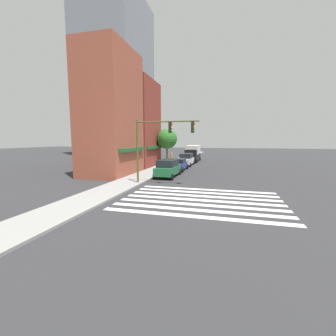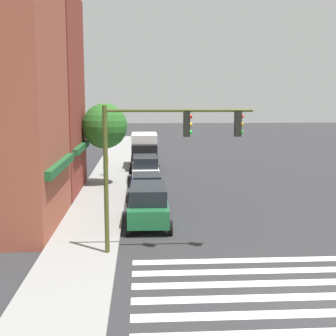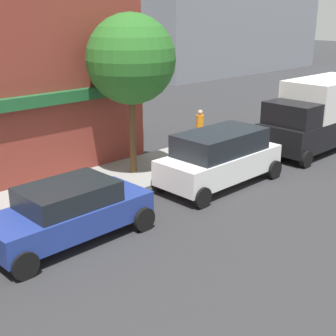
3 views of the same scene
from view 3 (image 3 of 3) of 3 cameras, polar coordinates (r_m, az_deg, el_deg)
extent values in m
cube|color=#1E592D|center=(16.64, -12.81, 8.38)|extent=(6.41, 0.30, 0.40)
cube|color=navy|center=(12.65, -11.92, -5.79)|extent=(4.43, 1.86, 0.70)
cube|color=black|center=(12.40, -12.11, -3.16)|extent=(2.44, 1.69, 0.55)
cylinder|color=black|center=(11.34, -17.11, -11.25)|extent=(0.68, 0.22, 0.68)
cylinder|color=black|center=(14.38, -7.71, -4.01)|extent=(0.68, 0.22, 0.68)
cylinder|color=black|center=(13.07, -3.00, -6.24)|extent=(0.68, 0.22, 0.68)
cube|color=white|center=(16.37, 6.32, 0.48)|extent=(4.71, 1.94, 0.85)
cube|color=black|center=(16.14, 6.42, 3.18)|extent=(3.30, 1.77, 0.75)
cylinder|color=black|center=(15.79, -0.94, -1.72)|extent=(0.68, 0.22, 0.68)
cylinder|color=black|center=(14.55, 4.16, -3.60)|extent=(0.68, 0.22, 0.68)
cylinder|color=black|center=(18.50, 7.93, 1.19)|extent=(0.68, 0.22, 0.68)
cylinder|color=black|center=(17.45, 12.79, -0.18)|extent=(0.68, 0.22, 0.68)
cube|color=black|center=(21.63, 17.74, 4.54)|extent=(6.21, 2.23, 1.10)
cube|color=silver|center=(21.90, 18.89, 8.21)|extent=(4.35, 2.22, 1.60)
cube|color=black|center=(19.73, 15.19, 6.47)|extent=(1.75, 2.10, 0.90)
cylinder|color=black|center=(20.10, 11.09, 2.43)|extent=(0.68, 0.22, 0.68)
cylinder|color=black|center=(18.98, 16.48, 1.03)|extent=(0.68, 0.22, 0.68)
cylinder|color=black|center=(24.57, 18.47, 4.76)|extent=(0.68, 0.22, 0.68)
cylinder|color=#23232D|center=(19.93, 3.87, 3.30)|extent=(0.26, 0.26, 0.85)
cylinder|color=orange|center=(19.74, 3.92, 5.47)|extent=(0.32, 0.32, 0.70)
sphere|color=tan|center=(19.64, 3.95, 6.78)|extent=(0.22, 0.22, 0.22)
cylinder|color=brown|center=(16.96, -4.33, 4.33)|extent=(0.24, 0.24, 3.01)
sphere|color=#286623|center=(16.51, -4.55, 13.09)|extent=(3.11, 3.11, 3.11)
camera|label=1|loc=(23.88, -122.43, -14.50)|focal=24.00mm
camera|label=2|loc=(24.37, -107.98, -5.02)|focal=50.00mm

